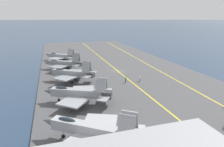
# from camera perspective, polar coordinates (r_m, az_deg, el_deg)

# --- Properties ---
(ground_plane) EXTENTS (2000.00, 2000.00, 0.00)m
(ground_plane) POSITION_cam_1_polar(r_m,az_deg,el_deg) (70.83, 1.69, 0.38)
(ground_plane) COLOR navy
(carrier_deck) EXTENTS (171.70, 52.52, 0.40)m
(carrier_deck) POSITION_cam_1_polar(r_m,az_deg,el_deg) (70.78, 1.69, 0.54)
(carrier_deck) COLOR #4C4C4F
(carrier_deck) RESTS_ON ground
(deck_stripe_foul_line) EXTENTS (154.37, 7.85, 0.01)m
(deck_stripe_foul_line) POSITION_cam_1_polar(r_m,az_deg,el_deg) (76.45, 12.00, 1.53)
(deck_stripe_foul_line) COLOR yellow
(deck_stripe_foul_line) RESTS_ON carrier_deck
(deck_stripe_centerline) EXTENTS (154.53, 0.36, 0.01)m
(deck_stripe_centerline) POSITION_cam_1_polar(r_m,az_deg,el_deg) (70.72, 1.69, 0.69)
(deck_stripe_centerline) COLOR yellow
(deck_stripe_centerline) RESTS_ON carrier_deck
(parked_jet_nearest) EXTENTS (13.56, 15.78, 6.27)m
(parked_jet_nearest) POSITION_cam_1_polar(r_m,az_deg,el_deg) (31.09, -5.91, -15.68)
(parked_jet_nearest) COLOR #A8AAAF
(parked_jet_nearest) RESTS_ON carrier_deck
(parked_jet_second) EXTENTS (12.94, 15.72, 5.97)m
(parked_jet_second) POSITION_cam_1_polar(r_m,az_deg,el_deg) (45.15, -9.64, -5.50)
(parked_jet_second) COLOR #93999E
(parked_jet_second) RESTS_ON carrier_deck
(parked_jet_third) EXTENTS (12.68, 14.64, 6.49)m
(parked_jet_third) POSITION_cam_1_polar(r_m,az_deg,el_deg) (59.95, -11.51, 0.14)
(parked_jet_third) COLOR gray
(parked_jet_third) RESTS_ON carrier_deck
(parked_jet_fourth) EXTENTS (12.67, 14.80, 6.21)m
(parked_jet_fourth) POSITION_cam_1_polar(r_m,az_deg,el_deg) (74.43, -13.60, 2.92)
(parked_jet_fourth) COLOR gray
(parked_jet_fourth) RESTS_ON carrier_deck
(parked_jet_fifth) EXTENTS (13.03, 14.59, 5.69)m
(parked_jet_fifth) POSITION_cam_1_polar(r_m,az_deg,el_deg) (89.36, -14.35, 4.91)
(parked_jet_fifth) COLOR #93999E
(parked_jet_fifth) RESTS_ON carrier_deck
(crew_white_vest) EXTENTS (0.45, 0.40, 1.77)m
(crew_white_vest) POSITION_cam_1_polar(r_m,az_deg,el_deg) (59.91, 8.00, -1.38)
(crew_white_vest) COLOR #4C473D
(crew_white_vest) RESTS_ON carrier_deck
(crew_green_vest) EXTENTS (0.40, 0.28, 1.77)m
(crew_green_vest) POSITION_cam_1_polar(r_m,az_deg,el_deg) (58.65, 3.92, -1.64)
(crew_green_vest) COLOR #383328
(crew_green_vest) RESTS_ON carrier_deck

